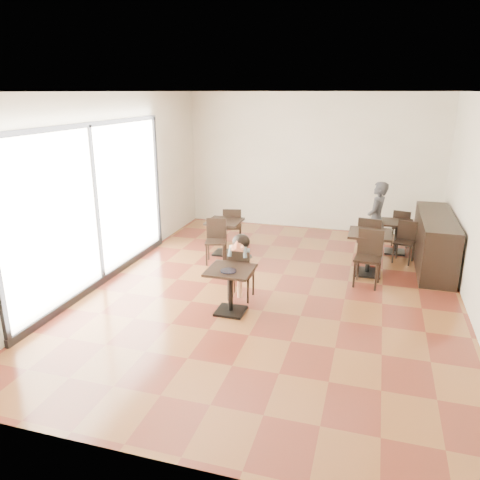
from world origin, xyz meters
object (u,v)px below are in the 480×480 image
at_px(child_chair, 241,273).
at_px(child, 241,267).
at_px(adult_patron, 376,219).
at_px(child_table, 231,291).
at_px(chair_back_a, 402,228).
at_px(chair_mid_a, 370,240).
at_px(cafe_table_left, 225,237).
at_px(chair_mid_b, 368,259).
at_px(chair_left_b, 216,242).
at_px(chair_left_a, 233,227).
at_px(cafe_table_back, 396,237).
at_px(cafe_table_mid, 368,253).
at_px(chair_back_b, 404,243).

distance_m(child_chair, child, 0.11).
height_order(child, adult_patron, adult_patron).
bearing_deg(child_table, chair_back_a, 58.10).
distance_m(chair_mid_a, chair_back_a, 1.52).
bearing_deg(child, chair_back_a, 54.33).
relative_size(child, cafe_table_left, 1.50).
height_order(child_table, chair_mid_b, chair_mid_b).
bearing_deg(cafe_table_left, child, -64.81).
relative_size(adult_patron, chair_left_b, 1.78).
height_order(child, chair_left_a, child).
height_order(adult_patron, chair_left_a, adult_patron).
height_order(chair_mid_a, chair_back_a, chair_mid_a).
xyz_separation_m(cafe_table_back, chair_back_a, (0.13, 0.55, 0.07)).
distance_m(child, chair_back_a, 4.42).
relative_size(cafe_table_left, cafe_table_back, 1.07).
bearing_deg(cafe_table_mid, chair_back_a, 71.50).
height_order(child_table, chair_mid_a, chair_mid_a).
bearing_deg(chair_left_a, chair_mid_b, 140.29).
bearing_deg(chair_left_a, cafe_table_left, 76.48).
relative_size(chair_mid_b, chair_back_b, 1.19).
relative_size(child_table, cafe_table_mid, 0.89).
bearing_deg(chair_back_a, child_table, 72.68).
relative_size(cafe_table_mid, cafe_table_left, 1.11).
relative_size(child_chair, adult_patron, 0.56).
distance_m(chair_mid_a, chair_back_b, 0.71).
distance_m(chair_mid_b, chair_left_a, 3.18).
distance_m(child, chair_mid_a, 2.94).
bearing_deg(cafe_table_back, child, -128.78).
height_order(child_chair, chair_left_a, chair_left_a).
bearing_deg(adult_patron, cafe_table_left, -60.71).
bearing_deg(chair_mid_b, chair_back_a, 82.46).
bearing_deg(child_chair, child_table, 90.00).
bearing_deg(cafe_table_back, chair_left_a, -171.18).
xyz_separation_m(child, chair_back_b, (2.58, 2.49, -0.13)).
distance_m(adult_patron, chair_left_a, 2.97).
relative_size(chair_mid_b, chair_left_a, 1.11).
xyz_separation_m(child_chair, chair_mid_a, (1.93, 2.21, 0.05)).
relative_size(child_table, chair_left_b, 0.83).
height_order(child_chair, adult_patron, adult_patron).
bearing_deg(cafe_table_left, chair_left_a, 90.00).
distance_m(child_chair, chair_left_a, 2.68).
distance_m(chair_mid_a, chair_left_b, 2.96).
height_order(child, cafe_table_left, child).
distance_m(cafe_table_back, chair_left_a, 3.41).
bearing_deg(chair_back_b, cafe_table_back, 118.34).
height_order(cafe_table_left, chair_left_b, chair_left_b).
relative_size(child_chair, child, 0.79).
bearing_deg(chair_back_a, chair_back_b, 104.58).
bearing_deg(child, chair_left_a, 110.17).
distance_m(child, chair_mid_b, 2.23).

